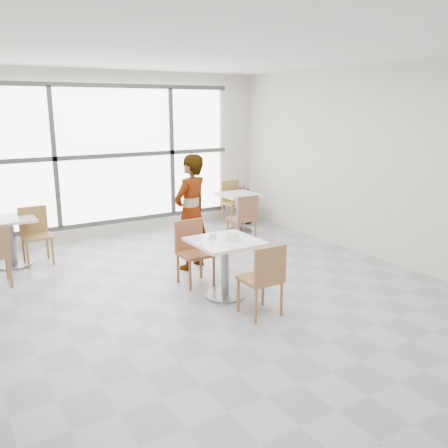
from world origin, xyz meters
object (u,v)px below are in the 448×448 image
oatmeal_bowl (232,236)px  bg_chair_left_far (35,231)px  coffee_cup (212,236)px  bg_table_right (238,207)px  main_table (225,257)px  plant_right (244,205)px  bg_table_left (11,235)px  bg_chair_right_far (233,199)px  chair_far (193,248)px  chair_near (264,276)px  bg_chair_right_near (244,216)px  person (191,212)px

oatmeal_bowl → bg_chair_left_far: (-1.85, 2.74, -0.29)m
coffee_cup → bg_table_right: 3.17m
main_table → bg_chair_left_far: (-1.77, 2.70, -0.02)m
oatmeal_bowl → bg_table_right: oatmeal_bowl is taller
plant_right → bg_table_left: bearing=-174.7°
bg_chair_right_far → bg_table_left: bearing=-172.4°
oatmeal_bowl → bg_chair_left_far: 3.32m
bg_chair_left_far → plant_right: 4.21m
oatmeal_bowl → chair_far: bearing=105.9°
chair_near → bg_chair_right_near: size_ratio=1.00×
bg_chair_right_near → chair_far: bearing=36.2°
main_table → bg_table_right: (1.91, 2.60, -0.04)m
coffee_cup → person: 1.08m
bg_table_left → bg_table_right: same height
oatmeal_bowl → plant_right: bearing=53.6°
chair_far → bg_table_right: (2.03, 1.95, -0.01)m
coffee_cup → bg_table_left: bearing=128.4°
chair_near → bg_table_right: 3.82m
chair_near → main_table: bearing=-85.0°
oatmeal_bowl → bg_table_left: (-2.19, 2.75, -0.31)m
chair_near → person: (0.10, 1.95, 0.35)m
bg_table_right → plant_right: (0.50, 0.53, -0.11)m
coffee_cup → plant_right: size_ratio=0.21×
chair_near → bg_chair_right_near: same height
main_table → person: size_ratio=0.47×
main_table → chair_far: 0.66m
coffee_cup → chair_far: bearing=93.2°
bg_table_left → oatmeal_bowl: bearing=-51.4°
main_table → plant_right: 3.96m
coffee_cup → person: person is taller
chair_far → bg_table_left: (-2.00, 2.06, -0.01)m
coffee_cup → person: (0.25, 1.05, 0.07)m
main_table → person: bearing=82.4°
main_table → bg_table_right: bearing=53.7°
coffee_cup → bg_chair_left_far: bg_chair_left_far is taller
chair_near → coffee_cup: 0.96m
main_table → plant_right: bearing=52.3°
chair_far → bg_table_left: size_ratio=1.16×
oatmeal_bowl → coffee_cup: bearing=130.3°
coffee_cup → bg_table_right: bearing=50.7°
oatmeal_bowl → bg_table_left: bearing=128.6°
chair_near → bg_table_right: bearing=-118.9°
person → plant_right: person is taller
oatmeal_bowl → bg_chair_left_far: size_ratio=0.24×
chair_far → bg_chair_left_far: (-1.65, 2.05, 0.00)m
main_table → oatmeal_bowl: (0.08, -0.04, 0.27)m
main_table → chair_far: chair_far is taller
main_table → bg_chair_left_far: bearing=123.2°
chair_near → bg_table_left: bearing=-57.8°
plant_right → bg_chair_left_far: bearing=-174.2°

